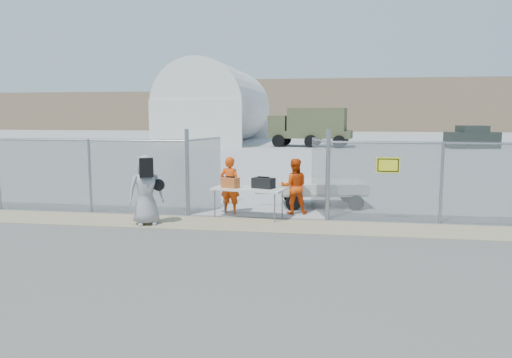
% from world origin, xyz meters
% --- Properties ---
extents(ground, '(160.00, 160.00, 0.00)m').
position_xyz_m(ground, '(0.00, 0.00, 0.00)').
color(ground, '#525050').
extents(tarmac_inside, '(160.00, 80.00, 0.01)m').
position_xyz_m(tarmac_inside, '(0.00, 42.00, 0.01)').
color(tarmac_inside, '#A1A1A1').
rests_on(tarmac_inside, ground).
extents(dirt_strip, '(44.00, 1.60, 0.01)m').
position_xyz_m(dirt_strip, '(0.00, 1.00, 0.01)').
color(dirt_strip, tan).
rests_on(dirt_strip, ground).
extents(distant_hills, '(140.00, 6.00, 9.00)m').
position_xyz_m(distant_hills, '(5.00, 78.00, 4.50)').
color(distant_hills, '#7F684F').
rests_on(distant_hills, ground).
extents(chain_link_fence, '(40.00, 0.20, 2.20)m').
position_xyz_m(chain_link_fence, '(0.00, 2.00, 1.10)').
color(chain_link_fence, gray).
rests_on(chain_link_fence, ground).
extents(quonset_hangar, '(9.00, 18.00, 8.00)m').
position_xyz_m(quonset_hangar, '(-10.00, 40.00, 4.00)').
color(quonset_hangar, silver).
rests_on(quonset_hangar, ground).
extents(folding_table, '(2.14, 1.24, 0.85)m').
position_xyz_m(folding_table, '(-0.20, 1.90, 0.43)').
color(folding_table, silver).
rests_on(folding_table, ground).
extents(orange_bag, '(0.53, 0.44, 0.28)m').
position_xyz_m(orange_bag, '(-0.72, 1.89, 1.00)').
color(orange_bag, '#C65D26').
rests_on(orange_bag, folding_table).
extents(black_duffel, '(0.68, 0.54, 0.29)m').
position_xyz_m(black_duffel, '(0.22, 1.95, 1.00)').
color(black_duffel, black).
rests_on(black_duffel, folding_table).
extents(security_worker_left, '(0.68, 0.51, 1.68)m').
position_xyz_m(security_worker_left, '(-0.85, 2.46, 0.84)').
color(security_worker_left, '#DF4309').
rests_on(security_worker_left, ground).
extents(security_worker_right, '(0.88, 0.73, 1.63)m').
position_xyz_m(security_worker_right, '(1.02, 2.68, 0.82)').
color(security_worker_right, '#DF4309').
rests_on(security_worker_right, ground).
extents(visitor, '(1.08, 0.95, 1.86)m').
position_xyz_m(visitor, '(-2.72, 0.61, 0.93)').
color(visitor, gray).
rests_on(visitor, ground).
extents(utility_trailer, '(3.74, 2.33, 0.85)m').
position_xyz_m(utility_trailer, '(1.79, 4.06, 0.42)').
color(utility_trailer, silver).
rests_on(utility_trailer, ground).
extents(military_truck, '(7.54, 3.51, 3.47)m').
position_xyz_m(military_truck, '(0.03, 33.68, 1.74)').
color(military_truck, '#494D2E').
rests_on(military_truck, ground).
extents(parked_vehicle_near, '(4.55, 2.77, 1.92)m').
position_xyz_m(parked_vehicle_near, '(13.80, 33.48, 0.96)').
color(parked_vehicle_near, '#252B26').
rests_on(parked_vehicle_near, ground).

